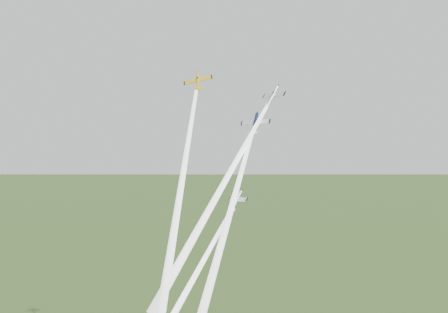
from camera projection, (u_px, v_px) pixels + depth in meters
plane_yellow at (198, 81)px, 149.92m from camera, size 10.53×7.83×8.67m
smoke_trail_yellow at (177, 209)px, 129.51m from camera, size 18.40×41.52×57.98m
plane_navy at (255, 124)px, 140.25m from camera, size 8.87×6.47×7.60m
smoke_trail_navy at (222, 242)px, 124.58m from camera, size 6.20×36.72×48.36m
plane_silver_right at (273, 96)px, 141.64m from camera, size 9.27×8.29×7.48m
smoke_trail_silver_right at (213, 203)px, 131.79m from camera, size 14.80×34.35×47.26m
plane_silver_low at (237, 201)px, 130.17m from camera, size 7.68×7.22×6.67m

